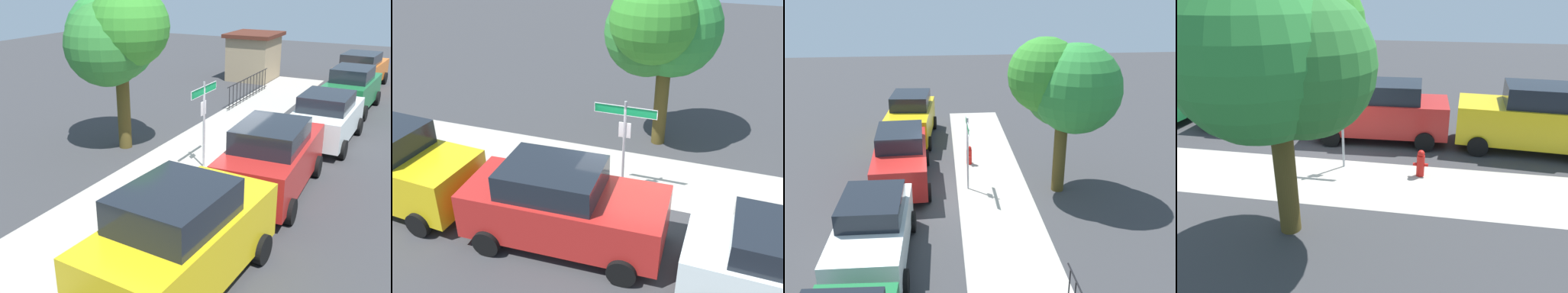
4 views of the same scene
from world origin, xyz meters
TOP-DOWN VIEW (x-y plane):
  - ground_plane at (0.00, 0.00)m, footprint 60.00×60.00m
  - sidewalk_strip at (2.00, 1.30)m, footprint 24.00×2.60m
  - street_sign at (-0.49, 0.40)m, footprint 1.64×0.07m
  - shade_tree at (-0.33, 3.66)m, footprint 3.53×3.76m
  - car_yellow at (-6.05, -1.91)m, footprint 4.52×2.37m
  - car_red at (-1.25, -2.02)m, footprint 4.62×2.22m
  - car_white at (3.55, -2.40)m, footprint 4.17×2.08m
  - fire_hydrant at (-2.75, 0.60)m, footprint 0.42×0.22m

SIDE VIEW (x-z plane):
  - ground_plane at x=0.00m, z-range 0.00..0.00m
  - sidewalk_strip at x=2.00m, z-range 0.00..0.00m
  - fire_hydrant at x=-2.75m, z-range -0.01..0.77m
  - car_white at x=3.55m, z-range 0.01..1.83m
  - car_red at x=-1.25m, z-range 0.00..2.02m
  - car_yellow at x=-6.05m, z-range -0.01..2.14m
  - street_sign at x=-0.49m, z-range 0.60..3.30m
  - shade_tree at x=-0.33m, z-range 1.08..6.49m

